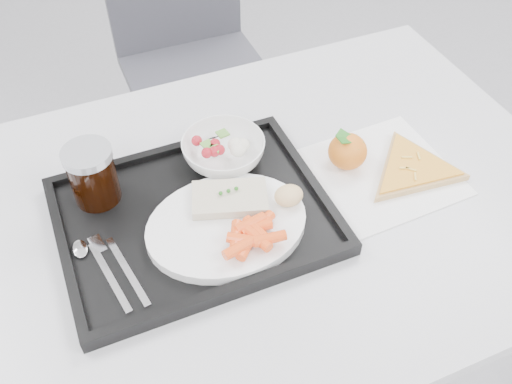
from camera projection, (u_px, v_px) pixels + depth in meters
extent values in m
cube|color=#B3B3B5|center=(245.00, 211.00, 1.01)|extent=(1.20, 0.80, 0.03)
cylinder|color=#47474C|center=(376.00, 161.00, 1.64)|extent=(0.04, 0.04, 0.72)
cube|color=#393941|center=(199.00, 78.00, 1.77)|extent=(0.42, 0.42, 0.04)
cylinder|color=#47474C|center=(169.00, 186.00, 1.78)|extent=(0.02, 0.02, 0.43)
cylinder|color=#47474C|center=(274.00, 155.00, 1.87)|extent=(0.02, 0.02, 0.43)
cylinder|color=#47474C|center=(139.00, 118.00, 2.00)|extent=(0.02, 0.02, 0.43)
cylinder|color=#47474C|center=(234.00, 93.00, 2.10)|extent=(0.02, 0.02, 0.43)
cube|color=black|center=(194.00, 218.00, 0.97)|extent=(0.45, 0.35, 0.01)
cube|color=black|center=(165.00, 151.00, 1.07)|extent=(0.45, 0.02, 0.01)
cube|color=black|center=(229.00, 289.00, 0.86)|extent=(0.45, 0.02, 0.01)
cube|color=black|center=(309.00, 177.00, 1.02)|extent=(0.02, 0.32, 0.01)
cube|color=black|center=(64.00, 252.00, 0.90)|extent=(0.02, 0.32, 0.01)
cylinder|color=white|center=(227.00, 225.00, 0.94)|extent=(0.27, 0.27, 0.02)
cube|color=beige|center=(230.00, 198.00, 0.96)|extent=(0.14, 0.11, 0.02)
sphere|color=#236B1C|center=(221.00, 193.00, 0.95)|extent=(0.01, 0.01, 0.01)
sphere|color=#236B1C|center=(228.00, 191.00, 0.95)|extent=(0.01, 0.01, 0.01)
sphere|color=#236B1C|center=(236.00, 188.00, 0.95)|extent=(0.01, 0.01, 0.01)
ellipsoid|color=#E2CC82|center=(289.00, 196.00, 0.95)|extent=(0.06, 0.05, 0.03)
imported|color=white|center=(223.00, 151.00, 1.04)|extent=(0.15, 0.15, 0.05)
cylinder|color=black|center=(93.00, 177.00, 0.96)|extent=(0.08, 0.08, 0.10)
cylinder|color=#A5A8AD|center=(86.00, 154.00, 0.92)|extent=(0.08, 0.08, 0.01)
cube|color=silver|center=(110.00, 277.00, 0.88)|extent=(0.04, 0.15, 0.00)
ellipsoid|color=silver|center=(80.00, 249.00, 0.91)|extent=(0.03, 0.04, 0.01)
cube|color=silver|center=(128.00, 271.00, 0.89)|extent=(0.04, 0.15, 0.00)
cube|color=silver|center=(97.00, 244.00, 0.92)|extent=(0.03, 0.04, 0.00)
cube|color=white|center=(382.00, 172.00, 1.06)|extent=(0.26, 0.25, 0.00)
ellipsoid|color=orange|center=(348.00, 151.00, 1.05)|extent=(0.09, 0.09, 0.07)
cube|color=#236B1C|center=(349.00, 139.00, 1.02)|extent=(0.05, 0.05, 0.02)
cube|color=#236B1C|center=(349.00, 139.00, 1.02)|extent=(0.05, 0.03, 0.02)
cylinder|color=tan|center=(412.00, 169.00, 1.05)|extent=(0.29, 0.29, 0.01)
cylinder|color=#BF300B|center=(413.00, 166.00, 1.04)|extent=(0.26, 0.26, 0.00)
cube|color=#EABC47|center=(419.00, 156.00, 1.06)|extent=(0.01, 0.02, 0.00)
cube|color=#EABC47|center=(407.00, 157.00, 1.06)|extent=(0.02, 0.01, 0.00)
cube|color=#EABC47|center=(405.00, 168.00, 1.04)|extent=(0.02, 0.01, 0.00)
cube|color=#EABC47|center=(415.00, 177.00, 1.02)|extent=(0.01, 0.02, 0.00)
cube|color=#EABC47|center=(411.00, 169.00, 1.03)|extent=(0.02, 0.02, 0.00)
cylinder|color=#FF531B|center=(250.00, 223.00, 0.91)|extent=(0.05, 0.03, 0.02)
cylinder|color=#FF531B|center=(247.00, 245.00, 0.89)|extent=(0.05, 0.05, 0.02)
cylinder|color=#FF531B|center=(236.00, 235.00, 0.90)|extent=(0.04, 0.06, 0.02)
cylinder|color=#FF531B|center=(256.00, 229.00, 0.90)|extent=(0.03, 0.06, 0.02)
cylinder|color=#FF531B|center=(258.00, 238.00, 0.89)|extent=(0.03, 0.06, 0.02)
cylinder|color=#FF531B|center=(244.00, 240.00, 0.89)|extent=(0.05, 0.04, 0.02)
cylinder|color=#FF531B|center=(270.00, 238.00, 0.89)|extent=(0.05, 0.02, 0.02)
cylinder|color=#FF531B|center=(256.00, 227.00, 0.91)|extent=(0.05, 0.02, 0.02)
cylinder|color=#FF531B|center=(256.00, 227.00, 0.91)|extent=(0.05, 0.02, 0.02)
cylinder|color=#FF531B|center=(262.00, 224.00, 0.92)|extent=(0.05, 0.04, 0.02)
cylinder|color=#FF531B|center=(239.00, 248.00, 0.87)|extent=(0.06, 0.03, 0.02)
sphere|color=#A31721|center=(215.00, 144.00, 1.04)|extent=(0.02, 0.02, 0.02)
sphere|color=#A31721|center=(197.00, 141.00, 1.04)|extent=(0.02, 0.02, 0.02)
sphere|color=#A31721|center=(214.00, 152.00, 1.02)|extent=(0.02, 0.02, 0.02)
sphere|color=#A31721|center=(207.00, 153.00, 1.02)|extent=(0.02, 0.02, 0.02)
sphere|color=#A31721|center=(220.00, 150.00, 1.03)|extent=(0.02, 0.02, 0.02)
ellipsoid|color=silver|center=(235.00, 144.00, 1.04)|extent=(0.03, 0.03, 0.02)
ellipsoid|color=silver|center=(242.00, 145.00, 1.04)|extent=(0.03, 0.03, 0.02)
ellipsoid|color=silver|center=(238.00, 150.00, 1.03)|extent=(0.03, 0.03, 0.02)
cube|color=#599337|center=(223.00, 133.00, 1.05)|extent=(0.02, 0.02, 0.00)
cube|color=#599337|center=(215.00, 148.00, 1.02)|extent=(0.03, 0.03, 0.00)
cube|color=#599337|center=(207.00, 144.00, 1.03)|extent=(0.02, 0.02, 0.00)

